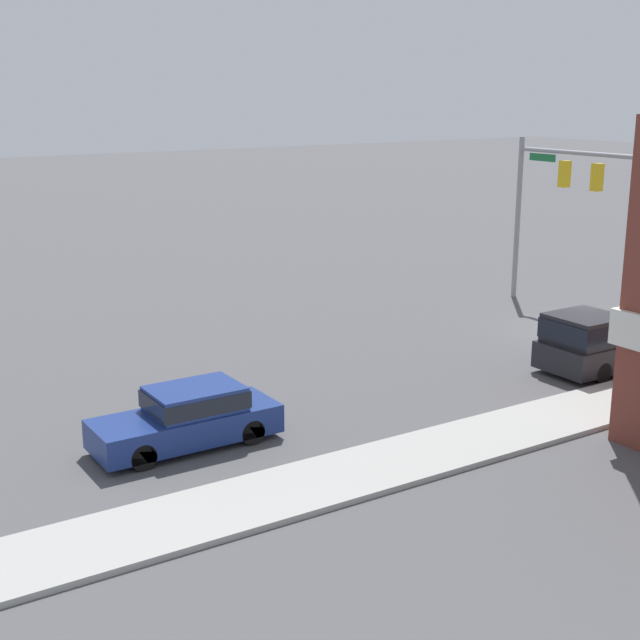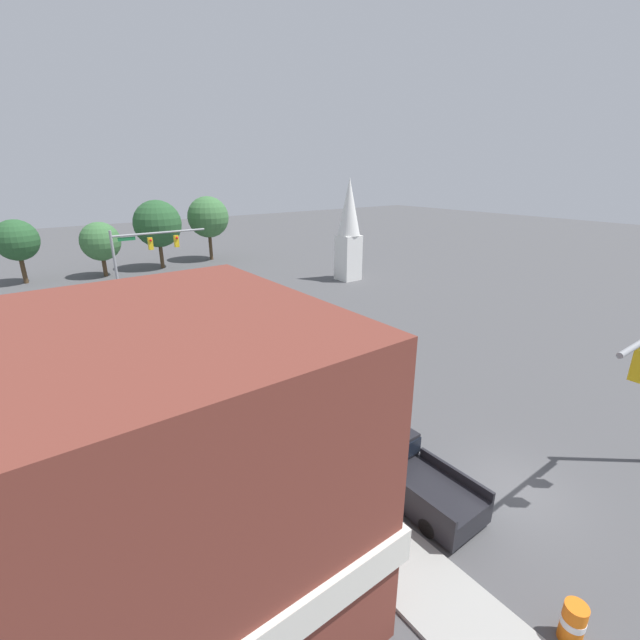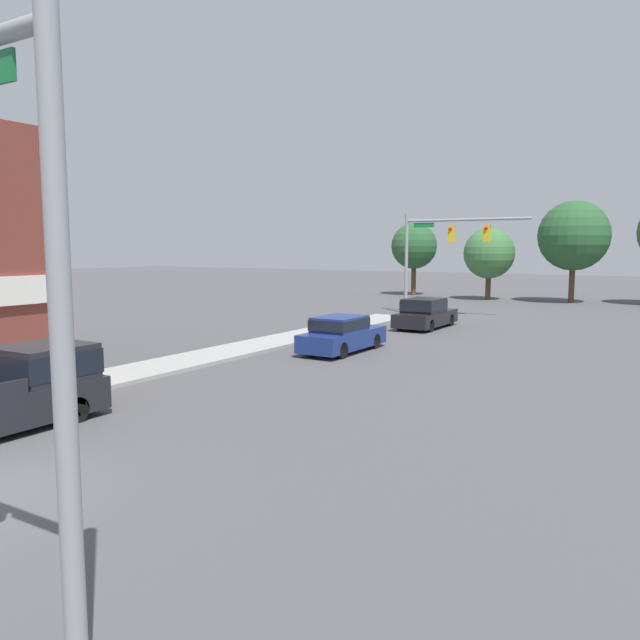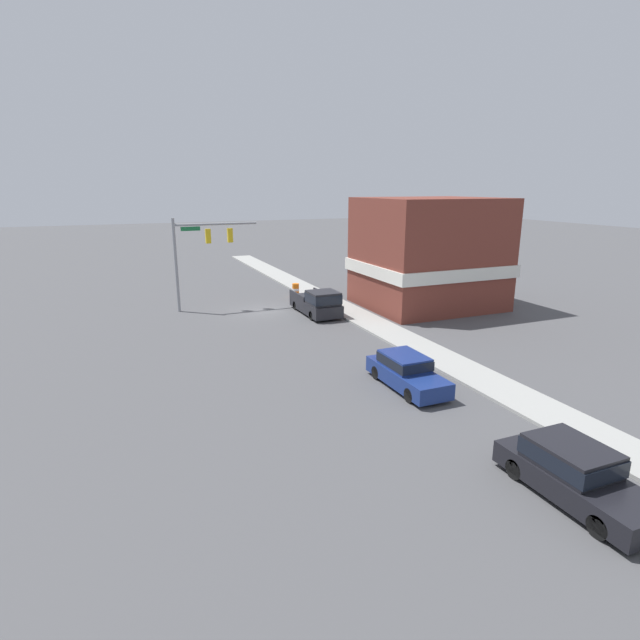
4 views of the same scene
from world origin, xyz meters
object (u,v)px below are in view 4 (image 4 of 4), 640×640
object	(u,v)px
car_second_ahead	(574,471)
construction_barrel	(296,290)
car_lead	(406,371)
pickup_truck_parked	(318,303)

from	to	relation	value
car_second_ahead	construction_barrel	distance (m)	29.74
car_lead	pickup_truck_parked	world-z (taller)	pickup_truck_parked
pickup_truck_parked	construction_barrel	distance (m)	6.56
construction_barrel	pickup_truck_parked	bearing A→B (deg)	84.34
car_lead	construction_barrel	world-z (taller)	car_lead
car_lead	construction_barrel	distance (m)	20.54
car_lead	car_second_ahead	world-z (taller)	car_second_ahead
car_lead	car_second_ahead	xyz separation A→B (m)	(-0.01, 9.23, 0.05)
pickup_truck_parked	car_second_ahead	bearing A→B (deg)	86.65
pickup_truck_parked	construction_barrel	size ratio (longest dim) A/B	4.73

